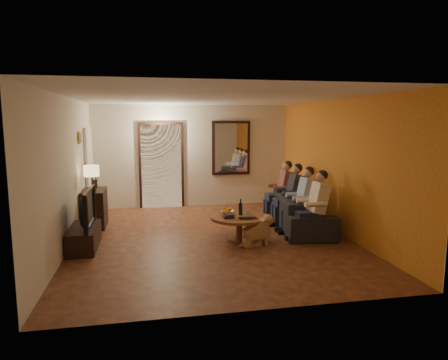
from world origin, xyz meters
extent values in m
cube|color=#3A1C0F|center=(0.00, 0.00, 0.00)|extent=(5.00, 6.00, 0.01)
cube|color=white|center=(0.00, 0.00, 2.60)|extent=(5.00, 6.00, 0.01)
cube|color=beige|center=(0.00, 3.00, 1.30)|extent=(5.00, 0.02, 2.60)
cube|color=beige|center=(0.00, -3.00, 1.30)|extent=(5.00, 0.02, 2.60)
cube|color=beige|center=(-2.50, 0.00, 1.30)|extent=(0.02, 6.00, 2.60)
cube|color=beige|center=(2.50, 0.00, 1.30)|extent=(0.02, 6.00, 2.60)
cube|color=#C95E22|center=(2.49, 0.00, 1.30)|extent=(0.01, 6.00, 2.60)
cube|color=#FFE0A5|center=(-0.80, 2.98, 1.05)|extent=(1.00, 0.06, 2.10)
cube|color=black|center=(-0.80, 2.97, 1.05)|extent=(1.12, 0.04, 2.22)
cube|color=silver|center=(-0.55, 2.98, 0.90)|extent=(0.45, 0.03, 1.70)
cube|color=black|center=(1.00, 2.96, 1.50)|extent=(1.00, 0.05, 1.40)
cube|color=white|center=(1.00, 2.93, 1.50)|extent=(0.86, 0.02, 1.26)
cube|color=white|center=(-2.46, 2.30, 1.02)|extent=(0.06, 0.85, 2.04)
cube|color=#B28C33|center=(-2.47, 1.30, 1.85)|extent=(0.03, 0.28, 0.24)
cube|color=brown|center=(-2.46, 1.30, 1.85)|extent=(0.01, 0.22, 0.18)
cube|color=black|center=(-2.25, 1.29, 0.39)|extent=(0.45, 0.87, 0.78)
cube|color=black|center=(-2.25, -0.21, 0.19)|extent=(0.45, 1.13, 0.38)
imported|color=black|center=(-2.25, -0.21, 0.70)|extent=(1.12, 0.15, 0.64)
imported|color=black|center=(1.93, 0.37, 0.34)|extent=(2.42, 1.25, 0.67)
cylinder|color=brown|center=(0.48, -0.23, 0.23)|extent=(1.30, 1.30, 0.45)
imported|color=white|center=(0.30, -0.01, 0.48)|extent=(0.26, 0.26, 0.06)
cylinder|color=silver|center=(0.66, -0.18, 0.50)|extent=(0.06, 0.06, 0.10)
imported|color=black|center=(0.58, -0.51, 0.46)|extent=(0.33, 0.22, 0.03)
camera|label=1|loc=(-1.15, -7.19, 2.15)|focal=32.00mm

